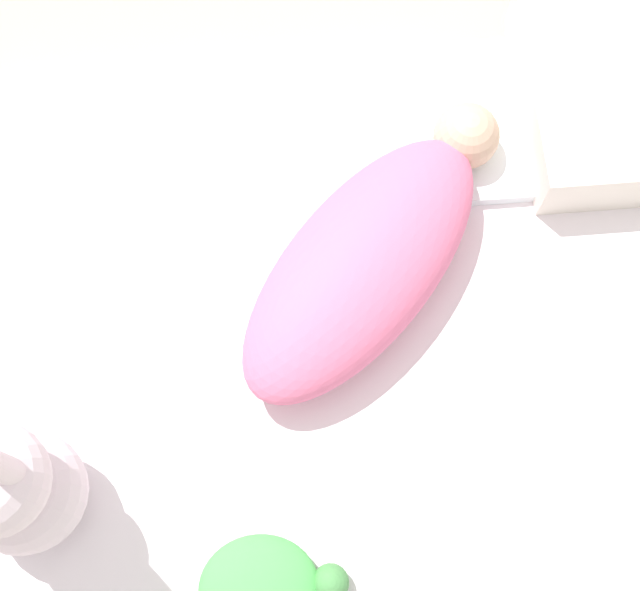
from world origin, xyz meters
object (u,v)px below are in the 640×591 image
at_px(bunny_plush, 11,487).
at_px(turtle_plush, 265,588).
at_px(swaddled_baby, 370,256).
at_px(pillow, 623,93).

xyz_separation_m(bunny_plush, turtle_plush, (0.30, -0.14, -0.11)).
distance_m(swaddled_baby, turtle_plush, 0.48).
bearing_deg(bunny_plush, turtle_plush, -25.36).
height_order(pillow, turtle_plush, pillow).
bearing_deg(pillow, swaddled_baby, -149.82).
bearing_deg(swaddled_baby, bunny_plush, 163.54).
bearing_deg(pillow, turtle_plush, -131.18).
distance_m(swaddled_baby, bunny_plush, 0.57).
relative_size(bunny_plush, turtle_plush, 1.80).
relative_size(swaddled_baby, turtle_plush, 2.51).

